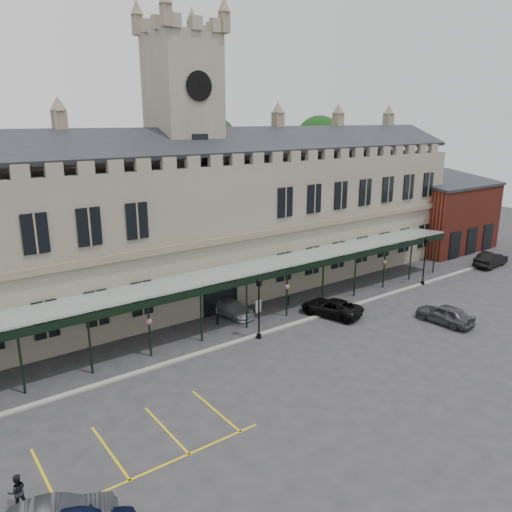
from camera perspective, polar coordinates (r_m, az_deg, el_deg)
ground at (r=33.83m, az=6.21°, el=-12.05°), size 140.00×140.00×0.00m
station_building at (r=43.96m, az=-7.73°, el=3.34°), size 60.00×10.36×17.30m
clock_tower at (r=43.16m, az=-8.11°, el=12.02°), size 5.60×5.60×24.80m
canopy at (r=38.17m, az=-1.31°, el=-4.74°), size 50.00×4.10×4.30m
brick_annex at (r=65.79m, az=20.66°, el=4.43°), size 12.40×8.36×9.23m
kerb at (r=37.59m, az=0.46°, el=-8.93°), size 60.00×0.40×0.12m
parking_markings at (r=26.43m, az=-15.95°, el=-21.29°), size 16.00×6.00×0.01m
tree_behind_mid at (r=54.97m, az=-5.24°, el=12.48°), size 6.00×6.00×16.00m
tree_behind_right at (r=64.76m, az=7.23°, el=12.86°), size 6.00×6.00×16.00m
lamp_post_mid at (r=36.02m, az=0.33°, el=-5.26°), size 0.45×0.45×4.78m
lamp_post_right at (r=50.30m, az=18.75°, el=-0.01°), size 0.46×0.46×4.88m
traffic_cone at (r=43.16m, az=22.36°, el=-6.47°), size 0.42×0.42×0.67m
sign_board at (r=41.56m, az=0.27°, el=-5.78°), size 0.63×0.14×1.08m
bollard_left at (r=39.37m, az=-4.42°, el=-7.20°), size 0.16×0.16×0.89m
bollard_right at (r=43.16m, az=3.70°, el=-5.14°), size 0.15×0.15×0.85m
car_taxi at (r=40.99m, az=-2.84°, el=-5.93°), size 2.47×4.69×1.30m
car_van at (r=41.36m, az=8.60°, el=-5.81°), size 3.81×5.53×1.41m
car_right_a at (r=42.07m, az=20.76°, el=-6.22°), size 2.09×4.61×1.53m
car_right_b at (r=59.96m, az=25.26°, el=-0.33°), size 5.08×2.15×1.63m
person_b at (r=24.71m, az=-25.61°, el=-23.08°), size 0.77×0.62×1.52m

